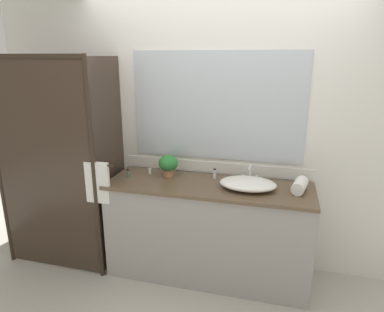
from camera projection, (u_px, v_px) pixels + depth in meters
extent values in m
plane|color=#B7B2A8|center=(207.00, 273.00, 3.24)|extent=(8.00, 8.00, 0.00)
cube|color=silver|center=(217.00, 132.00, 3.19)|extent=(4.40, 0.05, 2.60)
cube|color=silver|center=(216.00, 168.00, 3.26)|extent=(1.80, 0.01, 0.11)
cube|color=silver|center=(217.00, 106.00, 3.09)|extent=(1.58, 0.01, 0.98)
cube|color=#9E9993|center=(208.00, 232.00, 3.12)|extent=(1.80, 0.56, 0.87)
cube|color=brown|center=(209.00, 186.00, 2.99)|extent=(1.80, 0.58, 0.03)
cylinder|color=#2D2319|center=(94.00, 175.00, 2.94)|extent=(0.04, 0.04, 2.00)
cube|color=#2D2319|center=(29.00, 56.00, 2.78)|extent=(1.00, 0.04, 0.04)
cube|color=#382B21|center=(44.00, 170.00, 3.06)|extent=(0.96, 0.01, 1.96)
cube|color=#382B21|center=(110.00, 165.00, 3.20)|extent=(0.01, 0.57, 1.96)
cylinder|color=#2D2319|center=(96.00, 164.00, 2.92)|extent=(0.32, 0.02, 0.02)
cube|color=white|center=(98.00, 183.00, 2.96)|extent=(0.22, 0.04, 0.37)
ellipsoid|color=white|center=(248.00, 184.00, 2.89)|extent=(0.48, 0.34, 0.09)
cube|color=silver|center=(250.00, 180.00, 3.07)|extent=(0.17, 0.04, 0.02)
cylinder|color=silver|center=(250.00, 172.00, 3.05)|extent=(0.02, 0.02, 0.13)
cylinder|color=silver|center=(250.00, 167.00, 2.97)|extent=(0.02, 0.11, 0.02)
cylinder|color=silver|center=(243.00, 177.00, 3.07)|extent=(0.02, 0.02, 0.04)
cylinder|color=silver|center=(257.00, 178.00, 3.04)|extent=(0.02, 0.02, 0.04)
cylinder|color=#B77A51|center=(168.00, 173.00, 3.19)|extent=(0.10, 0.10, 0.06)
ellipsoid|color=#2C7C35|center=(168.00, 163.00, 3.16)|extent=(0.18, 0.18, 0.15)
cylinder|color=white|center=(150.00, 171.00, 3.24)|extent=(0.03, 0.03, 0.06)
cylinder|color=#9E895B|center=(150.00, 167.00, 3.23)|extent=(0.02, 0.02, 0.01)
cylinder|color=silver|center=(215.00, 174.00, 3.12)|extent=(0.03, 0.03, 0.08)
cylinder|color=black|center=(215.00, 169.00, 3.11)|extent=(0.02, 0.02, 0.01)
cylinder|color=#4C7056|center=(128.00, 174.00, 3.17)|extent=(0.03, 0.03, 0.06)
cylinder|color=black|center=(128.00, 170.00, 3.15)|extent=(0.02, 0.02, 0.02)
cylinder|color=white|center=(300.00, 186.00, 2.82)|extent=(0.15, 0.24, 0.11)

